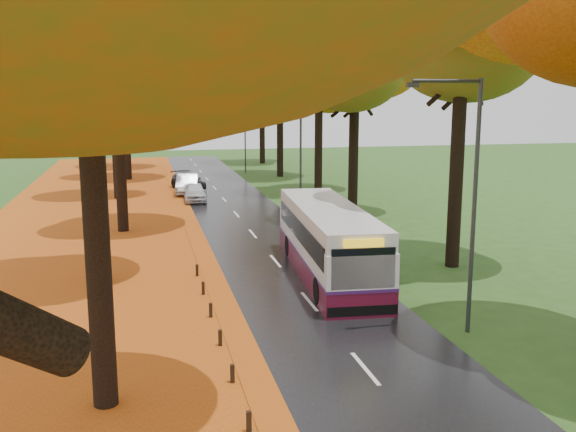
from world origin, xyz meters
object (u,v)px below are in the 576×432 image
object	(u,v)px
car_white	(195,192)
car_dark	(188,181)
streetlamp_mid	(297,139)
car_silver	(187,184)
streetlamp_near	(468,187)
bus	(328,240)
streetlamp_far	(242,124)

from	to	relation	value
car_white	car_dark	distance (m)	5.98
streetlamp_mid	car_silver	world-z (taller)	streetlamp_mid
streetlamp_mid	car_silver	xyz separation A→B (m)	(-6.30, 9.63, -3.92)
streetlamp_near	bus	world-z (taller)	streetlamp_near
streetlamp_near	streetlamp_far	world-z (taller)	same
streetlamp_mid	car_dark	xyz separation A→B (m)	(-6.10, 11.70, -4.00)
streetlamp_mid	streetlamp_near	bearing A→B (deg)	-90.00
streetlamp_mid	car_dark	distance (m)	13.79
bus	car_dark	xyz separation A→B (m)	(-3.84, 26.43, -0.85)
streetlamp_near	car_dark	xyz separation A→B (m)	(-6.10, 33.70, -4.00)
car_silver	car_dark	bearing A→B (deg)	91.20
streetlamp_near	bus	bearing A→B (deg)	107.27
streetlamp_mid	car_silver	distance (m)	12.15
streetlamp_mid	bus	world-z (taller)	streetlamp_mid
streetlamp_far	car_white	xyz separation A→B (m)	(-6.07, -16.27, -4.03)
bus	car_dark	size ratio (longest dim) A/B	2.43
car_silver	streetlamp_near	bearing A→B (deg)	-72.05
bus	car_dark	world-z (taller)	bus
streetlamp_mid	bus	bearing A→B (deg)	-98.73
streetlamp_far	car_silver	xyz separation A→B (m)	(-6.30, -12.37, -3.92)
car_white	streetlamp_far	bearing A→B (deg)	71.37
car_white	car_silver	size ratio (longest dim) A/B	0.83
streetlamp_far	car_dark	distance (m)	12.62
streetlamp_far	car_silver	world-z (taller)	streetlamp_far
streetlamp_near	streetlamp_mid	size ratio (longest dim) A/B	1.00
streetlamp_mid	car_silver	size ratio (longest dim) A/B	1.75
streetlamp_near	car_silver	distance (m)	32.49
car_silver	car_dark	size ratio (longest dim) A/B	0.99
streetlamp_far	streetlamp_near	bearing A→B (deg)	-90.00
bus	car_silver	bearing A→B (deg)	103.72
streetlamp_near	bus	size ratio (longest dim) A/B	0.71
streetlamp_far	car_silver	bearing A→B (deg)	-116.98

